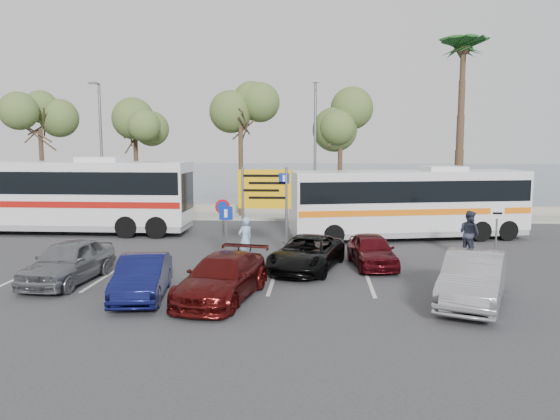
# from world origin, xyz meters

# --- Properties ---
(ground) EXTENTS (120.00, 120.00, 0.00)m
(ground) POSITION_xyz_m (0.00, 0.00, 0.00)
(ground) COLOR #333335
(ground) RESTS_ON ground
(kerb_strip) EXTENTS (44.00, 2.40, 0.15)m
(kerb_strip) POSITION_xyz_m (0.00, 14.00, 0.07)
(kerb_strip) COLOR #9A998C
(kerb_strip) RESTS_ON ground
(seawall) EXTENTS (48.00, 0.80, 0.60)m
(seawall) POSITION_xyz_m (0.00, 16.00, 0.30)
(seawall) COLOR #9F957F
(seawall) RESTS_ON ground
(sea) EXTENTS (140.00, 140.00, 0.00)m
(sea) POSITION_xyz_m (0.00, 60.00, 0.01)
(sea) COLOR #43596B
(sea) RESTS_ON ground
(tree_far_left) EXTENTS (3.20, 3.20, 7.60)m
(tree_far_left) POSITION_xyz_m (-14.00, 14.00, 6.33)
(tree_far_left) COLOR #382619
(tree_far_left) RESTS_ON kerb_strip
(tree_left) EXTENTS (3.20, 3.20, 7.20)m
(tree_left) POSITION_xyz_m (-8.00, 14.00, 6.00)
(tree_left) COLOR #382619
(tree_left) RESTS_ON kerb_strip
(tree_mid) EXTENTS (3.20, 3.20, 8.00)m
(tree_mid) POSITION_xyz_m (-1.50, 14.00, 6.65)
(tree_mid) COLOR #382619
(tree_mid) RESTS_ON kerb_strip
(tree_right) EXTENTS (3.20, 3.20, 7.40)m
(tree_right) POSITION_xyz_m (4.50, 14.00, 6.17)
(tree_right) COLOR #382619
(tree_right) RESTS_ON kerb_strip
(palm_tree) EXTENTS (4.80, 4.80, 11.20)m
(palm_tree) POSITION_xyz_m (11.50, 14.00, 9.87)
(palm_tree) COLOR #382619
(palm_tree) RESTS_ON kerb_strip
(street_lamp_left) EXTENTS (0.45, 1.15, 8.01)m
(street_lamp_left) POSITION_xyz_m (-10.00, 13.52, 4.60)
(street_lamp_left) COLOR slate
(street_lamp_left) RESTS_ON kerb_strip
(street_lamp_right) EXTENTS (0.45, 1.15, 8.01)m
(street_lamp_right) POSITION_xyz_m (3.00, 13.52, 4.60)
(street_lamp_right) COLOR slate
(street_lamp_right) RESTS_ON kerb_strip
(direction_sign) EXTENTS (2.20, 0.12, 3.60)m
(direction_sign) POSITION_xyz_m (1.00, 3.20, 2.43)
(direction_sign) COLOR slate
(direction_sign) RESTS_ON ground
(sign_no_stop) EXTENTS (0.60, 0.08, 2.35)m
(sign_no_stop) POSITION_xyz_m (-0.60, 2.38, 1.58)
(sign_no_stop) COLOR slate
(sign_no_stop) RESTS_ON ground
(sign_parking) EXTENTS (0.50, 0.07, 2.25)m
(sign_parking) POSITION_xyz_m (-0.20, 0.79, 1.47)
(sign_parking) COLOR slate
(sign_parking) RESTS_ON ground
(sign_taxi) EXTENTS (0.50, 0.07, 2.20)m
(sign_taxi) POSITION_xyz_m (9.80, 1.49, 1.42)
(sign_taxi) COLOR slate
(sign_taxi) RESTS_ON ground
(lane_markings) EXTENTS (12.02, 4.20, 0.01)m
(lane_markings) POSITION_xyz_m (-1.14, -1.00, 0.00)
(lane_markings) COLOR silver
(lane_markings) RESTS_ON ground
(coach_bus_left) EXTENTS (12.49, 2.73, 3.89)m
(coach_bus_left) POSITION_xyz_m (-9.54, 7.73, 1.80)
(coach_bus_left) COLOR silver
(coach_bus_left) RESTS_ON ground
(coach_bus_right) EXTENTS (11.44, 4.70, 3.49)m
(coach_bus_right) POSITION_xyz_m (7.50, 7.14, 1.62)
(coach_bus_right) COLOR silver
(coach_bus_right) RESTS_ON ground
(car_silver_a) EXTENTS (2.01, 4.28, 1.42)m
(car_silver_a) POSITION_xyz_m (-5.00, -1.91, 0.71)
(car_silver_a) COLOR slate
(car_silver_a) RESTS_ON ground
(car_blue) EXTENTS (1.87, 3.96, 1.25)m
(car_blue) POSITION_xyz_m (-2.00, -3.50, 0.63)
(car_blue) COLOR #0F1246
(car_blue) RESTS_ON ground
(car_maroon) EXTENTS (2.66, 4.76, 1.30)m
(car_maroon) POSITION_xyz_m (0.40, -3.50, 0.65)
(car_maroon) COLOR #4A0D0C
(car_maroon) RESTS_ON ground
(car_red) EXTENTS (1.87, 3.76, 1.23)m
(car_red) POSITION_xyz_m (5.20, 1.11, 0.62)
(car_red) COLOR #4C0A11
(car_red) RESTS_ON ground
(suv_black) EXTENTS (3.07, 4.78, 1.23)m
(suv_black) POSITION_xyz_m (2.80, 0.43, 0.61)
(suv_black) COLOR black
(suv_black) RESTS_ON ground
(car_silver_b) EXTENTS (3.05, 4.72, 1.47)m
(car_silver_b) POSITION_xyz_m (7.60, -3.50, 0.73)
(car_silver_b) COLOR #97979C
(car_silver_b) RESTS_ON ground
(pedestrian_near) EXTENTS (0.75, 0.74, 1.75)m
(pedestrian_near) POSITION_xyz_m (0.40, 1.58, 0.87)
(pedestrian_near) COLOR #93ADD6
(pedestrian_near) RESTS_ON ground
(pedestrian_far) EXTENTS (1.11, 1.15, 1.86)m
(pedestrian_far) POSITION_xyz_m (9.33, 3.34, 0.93)
(pedestrian_far) COLOR #2F3246
(pedestrian_far) RESTS_ON ground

